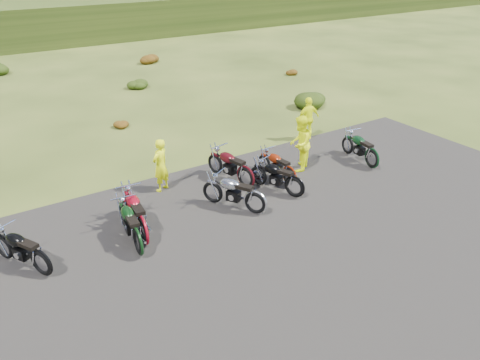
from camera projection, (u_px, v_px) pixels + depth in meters
ground at (250, 222)px, 13.03m from camera, size 300.00×300.00×0.00m
gravel_pad at (295, 258)px, 11.53m from camera, size 20.00×12.00×0.04m
shrub_4 at (119, 123)px, 19.62m from camera, size 0.77×0.77×0.45m
shrub_5 at (137, 83)px, 24.96m from camera, size 1.03×1.03×0.61m
shrub_6 at (148, 57)px, 30.30m from camera, size 1.30×1.30×0.77m
shrub_7 at (311, 97)px, 22.17m from camera, size 1.56×1.56×0.92m
shrub_8 at (289, 71)px, 27.65m from camera, size 0.77×0.77×0.45m
motorcycle_0 at (45, 276)px, 10.92m from camera, size 1.52×2.06×1.04m
motorcycle_1 at (145, 244)px, 12.09m from camera, size 0.96×2.25×1.14m
motorcycle_2 at (140, 255)px, 11.66m from camera, size 0.88×2.12×1.08m
motorcycle_3 at (255, 215)px, 13.40m from camera, size 1.64×2.17×1.10m
motorcycle_4 at (246, 188)px, 14.83m from camera, size 1.13×2.24×1.12m
motorcycle_5 at (294, 198)px, 14.29m from camera, size 1.32×2.08×1.04m
motorcycle_6 at (289, 186)px, 14.98m from camera, size 0.75×1.91×0.98m
motorcycle_7 at (371, 168)px, 16.15m from camera, size 0.91×2.07×1.05m
person_middle at (160, 166)px, 14.33m from camera, size 0.73×0.64×1.69m
person_right_a at (300, 144)px, 15.60m from camera, size 1.17×1.14×1.90m
person_right_b at (308, 119)px, 18.19m from camera, size 1.01×0.48×1.68m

